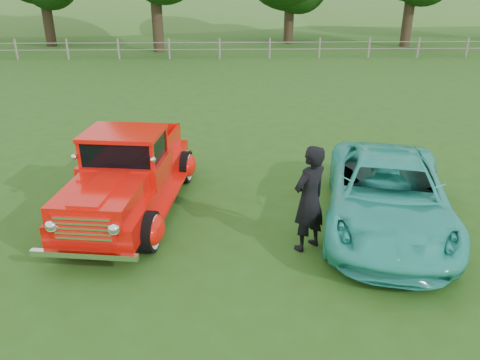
{
  "coord_description": "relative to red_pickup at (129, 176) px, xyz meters",
  "views": [
    {
      "loc": [
        0.36,
        -6.71,
        4.59
      ],
      "look_at": [
        0.6,
        1.2,
        1.12
      ],
      "focal_mm": 35.0,
      "sensor_mm": 36.0,
      "label": 1
    }
  ],
  "objects": [
    {
      "name": "ground",
      "position": [
        1.68,
        -2.24,
        -0.8
      ],
      "size": [
        140.0,
        140.0,
        0.0
      ],
      "primitive_type": "plane",
      "color": "#284D14",
      "rests_on": "ground"
    },
    {
      "name": "distant_hills",
      "position": [
        -2.4,
        57.22,
        -5.34
      ],
      "size": [
        116.0,
        60.0,
        18.0
      ],
      "color": "#2F6324",
      "rests_on": "ground"
    },
    {
      "name": "fence_line",
      "position": [
        1.68,
        19.76,
        -0.19
      ],
      "size": [
        48.0,
        0.12,
        1.2
      ],
      "color": "gray",
      "rests_on": "ground"
    },
    {
      "name": "red_pickup",
      "position": [
        0.0,
        0.0,
        0.0
      ],
      "size": [
        2.68,
        5.16,
        1.78
      ],
      "rotation": [
        0.0,
        0.0,
        -0.13
      ],
      "color": "black",
      "rests_on": "ground"
    },
    {
      "name": "teal_sedan",
      "position": [
        5.16,
        -0.82,
        -0.11
      ],
      "size": [
        3.38,
        5.33,
        1.37
      ],
      "primitive_type": "imported",
      "rotation": [
        0.0,
        0.0,
        -0.24
      ],
      "color": "#2CB3A1",
      "rests_on": "ground"
    },
    {
      "name": "man",
      "position": [
        3.48,
        -1.61,
        0.19
      ],
      "size": [
        0.86,
        0.82,
        1.98
      ],
      "primitive_type": "imported",
      "rotation": [
        0.0,
        0.0,
        3.79
      ],
      "color": "black",
      "rests_on": "ground"
    }
  ]
}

